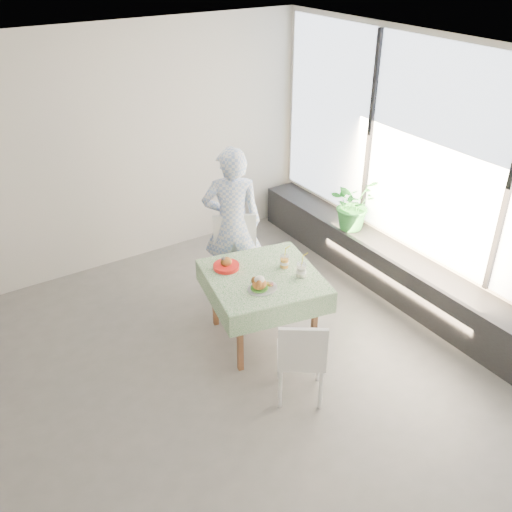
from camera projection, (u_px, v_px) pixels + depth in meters
floor at (177, 391)px, 5.15m from camera, size 6.00×6.00×0.00m
ceiling at (148, 74)px, 3.74m from camera, size 6.00×6.00×0.00m
wall_back at (68, 161)px, 6.26m from camera, size 6.00×0.02×2.80m
wall_front at (396, 487)px, 2.63m from camera, size 6.00×0.02×2.80m
wall_right at (432, 177)px, 5.85m from camera, size 0.02×5.00×2.80m
window_pane at (433, 155)px, 5.71m from camera, size 0.01×4.80×2.18m
window_ledge at (403, 278)px, 6.34m from camera, size 0.40×4.80×0.50m
cafe_table at (263, 299)px, 5.60m from camera, size 1.23×1.23×0.74m
chair_far at (237, 279)px, 6.22m from camera, size 0.62×0.62×0.98m
chair_near at (300, 371)px, 4.99m from camera, size 0.56×0.56×0.86m
diner at (232, 224)px, 6.13m from camera, size 0.75×0.66×1.73m
main_dish at (261, 285)px, 5.22m from camera, size 0.29×0.29×0.15m
juice_cup_orange at (284, 262)px, 5.56m from camera, size 0.09×0.09×0.26m
juice_cup_lemonade at (301, 271)px, 5.41m from camera, size 0.10×0.10×0.28m
second_dish at (226, 265)px, 5.55m from camera, size 0.26×0.26×0.12m
potted_plant at (353, 204)px, 6.69m from camera, size 0.64×0.58×0.62m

